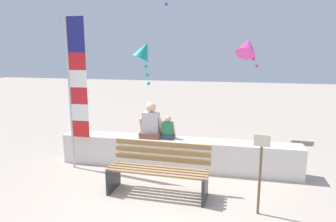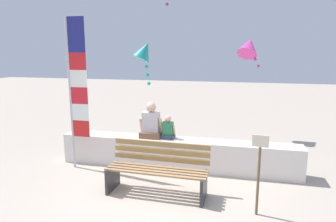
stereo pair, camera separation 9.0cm
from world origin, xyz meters
name	(u,v)px [view 2 (the right image)]	position (x,y,z in m)	size (l,w,h in m)	color
ground_plane	(162,195)	(0.00, 0.00, 0.00)	(40.00, 40.00, 0.00)	#B6A695
seawall_ledge	(177,154)	(0.00, 1.28, 0.32)	(5.09, 0.48, 0.64)	silver
park_bench	(158,170)	(-0.09, 0.07, 0.43)	(1.80, 0.66, 0.88)	#A27B52
person_adult	(151,124)	(-0.57, 1.31, 0.94)	(0.50, 0.37, 0.77)	brown
person_child	(168,129)	(-0.20, 1.31, 0.84)	(0.32, 0.24, 0.50)	#363E52
flag_banner	(76,85)	(-2.04, 0.83, 1.80)	(0.42, 0.05, 3.15)	#B7B7BC
kite_teal	(144,51)	(-0.94, 2.07, 2.47)	(0.69, 0.71, 1.04)	teal
kite_magenta	(249,47)	(1.45, 4.22, 2.60)	(0.78, 0.90, 0.95)	#DB3D9E
sign_post	(259,168)	(1.58, -0.30, 0.75)	(0.24, 0.06, 1.27)	brown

